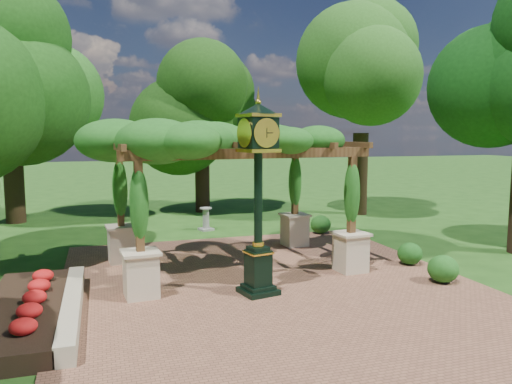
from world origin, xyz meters
name	(u,v)px	position (x,y,z in m)	size (l,w,h in m)	color
ground	(289,302)	(0.00, 0.00, 0.00)	(120.00, 120.00, 0.00)	#1E4714
brick_plaza	(274,288)	(0.00, 1.00, 0.02)	(10.00, 12.00, 0.04)	brown
border_wall	(72,307)	(-4.60, 0.50, 0.20)	(0.35, 5.00, 0.40)	#C6B793
flower_bed	(25,313)	(-5.50, 0.50, 0.18)	(1.50, 5.00, 0.36)	red
pedestal_clock	(258,181)	(-0.52, 0.66, 2.68)	(1.06, 1.06, 4.48)	black
pergola	(232,148)	(-0.49, 3.16, 3.35)	(6.82, 4.61, 4.09)	beige
sundial	(206,220)	(-0.09, 8.70, 0.39)	(0.60, 0.60, 0.89)	#97968E
shrub_front	(443,269)	(4.16, 0.10, 0.38)	(0.76, 0.76, 0.69)	#1D5719
shrub_mid	(410,254)	(4.39, 1.83, 0.35)	(0.70, 0.70, 0.63)	#184D15
shrub_back	(321,224)	(3.83, 6.65, 0.38)	(0.75, 0.75, 0.68)	#1F5619
tree_west_far	(7,65)	(-7.41, 12.78, 6.53)	(4.63, 4.63, 9.54)	#332313
tree_north	(201,104)	(0.70, 13.30, 5.12)	(4.15, 4.15, 7.47)	#301D13
tree_east_far	(362,68)	(7.53, 10.41, 6.68)	(4.79, 4.79, 9.72)	#322413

